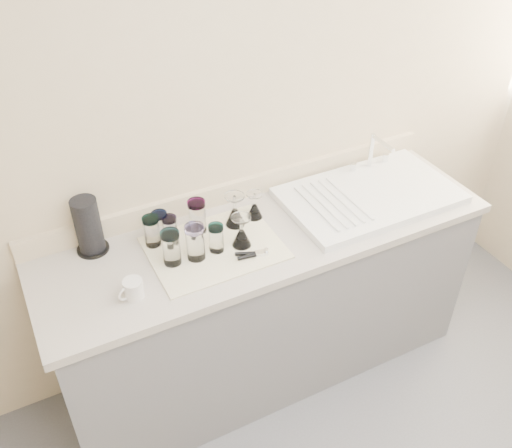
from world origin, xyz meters
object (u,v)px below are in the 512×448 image
tumbler_magenta (171,247)px  tumbler_lavender (216,238)px  goblet_back_right (255,209)px  white_mug (133,289)px  paper_towel_roll (88,226)px  tumbler_blue (195,242)px  goblet_front_left (242,235)px  tumbler_teal (152,231)px  goblet_back_left (235,215)px  tumbler_purple (197,216)px  tumbler_extra (160,226)px  tumbler_cyan (170,229)px  can_opener (252,254)px  sink_unit (369,195)px

tumbler_magenta → tumbler_lavender: size_ratio=1.21×
tumbler_lavender → goblet_back_right: (0.25, 0.14, -0.02)m
white_mug → paper_towel_roll: (-0.07, 0.35, 0.08)m
tumbler_blue → goblet_front_left: size_ratio=1.08×
tumbler_teal → goblet_front_left: goblet_front_left is taller
goblet_back_left → tumbler_lavender: bearing=-138.9°
tumbler_purple → tumbler_lavender: size_ratio=1.21×
tumbler_teal → tumbler_lavender: size_ratio=1.08×
tumbler_extra → tumbler_magenta: bearing=-94.4°
tumbler_teal → goblet_back_left: 0.37m
tumbler_purple → tumbler_lavender: 0.16m
goblet_back_left → tumbler_magenta: bearing=-161.2°
white_mug → paper_towel_roll: size_ratio=0.46×
tumbler_magenta → tumbler_extra: (0.01, 0.17, -0.01)m
goblet_front_left → goblet_back_left: bearing=75.5°
tumbler_magenta → paper_towel_roll: size_ratio=0.61×
tumbler_teal → tumbler_cyan: bearing=-12.3°
tumbler_purple → goblet_front_left: bearing=-53.8°
tumbler_magenta → goblet_back_right: (0.44, 0.12, -0.04)m
goblet_front_left → white_mug: goblet_front_left is taller
tumbler_blue → paper_towel_roll: (-0.37, 0.25, 0.03)m
can_opener → white_mug: size_ratio=1.17×
sink_unit → tumbler_teal: 1.04m
tumbler_purple → white_mug: tumbler_purple is taller
goblet_back_left → tumbler_cyan: bearing=176.8°
tumbler_blue → tumbler_extra: 0.21m
sink_unit → goblet_back_left: (-0.66, 0.10, 0.04)m
tumbler_purple → tumbler_lavender: bearing=-83.3°
sink_unit → goblet_back_right: (-0.56, 0.10, 0.03)m
tumbler_teal → tumbler_magenta: bearing=-77.6°
tumbler_magenta → tumbler_blue: bearing=-9.0°
sink_unit → tumbler_blue: (-0.90, -0.04, 0.07)m
tumbler_extra → goblet_front_left: (0.29, -0.20, -0.02)m
tumbler_cyan → can_opener: tumbler_cyan is taller
tumbler_purple → tumbler_blue: bearing=-114.8°
tumbler_blue → goblet_front_left: tumbler_blue is taller
sink_unit → tumbler_cyan: 0.97m
tumbler_blue → goblet_back_right: tumbler_blue is taller
sink_unit → can_opener: 0.71m
tumbler_teal → tumbler_purple: (0.21, -0.00, 0.01)m
tumbler_extra → goblet_front_left: 0.35m
sink_unit → can_opener: bearing=-169.1°
sink_unit → paper_towel_roll: (-1.27, 0.22, 0.11)m
tumbler_blue → goblet_back_left: bearing=28.7°
sink_unit → tumbler_extra: bearing=171.3°
tumbler_magenta → tumbler_purple: bearing=40.2°
tumbler_cyan → tumbler_lavender: size_ratio=0.99×
tumbler_magenta → paper_towel_roll: bearing=138.7°
tumbler_purple → paper_towel_roll: size_ratio=0.61×
tumbler_cyan → tumbler_purple: 0.13m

